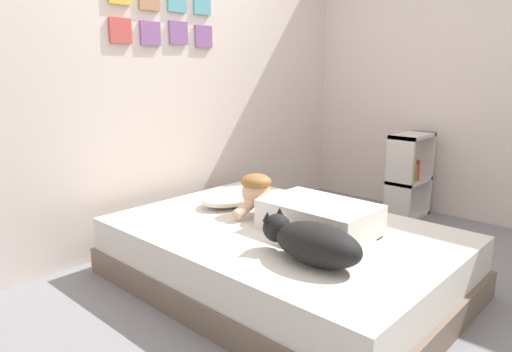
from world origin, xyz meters
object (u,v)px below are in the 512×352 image
object	(u,v)px
cell_phone	(369,236)
dog	(312,242)
pillow	(233,196)
person_lying	(300,210)
bookshelf	(408,175)
coffee_cup	(250,198)
bed	(282,256)

from	to	relation	value
cell_phone	dog	bearing A→B (deg)	176.28
pillow	cell_phone	world-z (taller)	pillow
person_lying	bookshelf	size ratio (longest dim) A/B	1.23
coffee_cup	cell_phone	size ratio (longest dim) A/B	0.89
person_lying	dog	xyz separation A→B (m)	(-0.37, -0.36, -0.00)
bed	cell_phone	bearing A→B (deg)	-65.07
bed	cell_phone	world-z (taller)	cell_phone
dog	cell_phone	distance (m)	0.52
pillow	dog	world-z (taller)	dog
coffee_cup	pillow	bearing A→B (deg)	148.37
pillow	bookshelf	world-z (taller)	bookshelf
pillow	person_lying	size ratio (longest dim) A/B	0.57
person_lying	bookshelf	bearing A→B (deg)	3.16
person_lying	cell_phone	bearing A→B (deg)	-70.72
bed	bookshelf	world-z (taller)	bookshelf
pillow	person_lying	world-z (taller)	person_lying
bed	dog	distance (m)	0.60
pillow	dog	bearing A→B (deg)	-113.48
person_lying	coffee_cup	distance (m)	0.60
bookshelf	bed	bearing A→B (deg)	-179.35
pillow	person_lying	xyz separation A→B (m)	(-0.06, -0.63, 0.05)
person_lying	bookshelf	xyz separation A→B (m)	(1.69, 0.09, -0.09)
dog	bookshelf	bearing A→B (deg)	12.36
pillow	bed	bearing A→B (deg)	-103.83
pillow	bookshelf	bearing A→B (deg)	-18.37
person_lying	dog	size ratio (longest dim) A/B	1.60
bookshelf	pillow	bearing A→B (deg)	161.63
dog	bookshelf	size ratio (longest dim) A/B	0.77
person_lying	dog	world-z (taller)	person_lying
person_lying	coffee_cup	bearing A→B (deg)	73.99
dog	cell_phone	bearing A→B (deg)	-3.72
bed	coffee_cup	xyz separation A→B (m)	(0.24, 0.50, 0.23)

